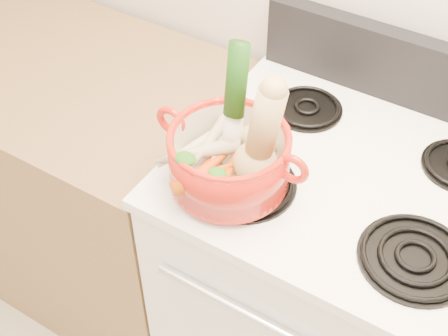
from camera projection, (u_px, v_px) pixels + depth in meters
The scene contains 23 objects.
stove_body at pixel (330, 298), 1.72m from camera, with size 0.76×0.65×0.92m, color white.
cooktop at pixel (355, 178), 1.38m from camera, with size 0.78×0.67×0.03m, color white.
control_backsplash at pixel (411, 71), 1.49m from camera, with size 0.76×0.05×0.18m, color black.
oven_handle at pixel (278, 331), 1.29m from camera, with size 0.02×0.02×0.60m, color silver.
counter_left at pixel (43, 159), 2.13m from camera, with size 1.36×0.65×0.90m, color olive.
burner_front_left at pixel (245, 182), 1.34m from camera, with size 0.22×0.22×0.02m, color black.
burner_front_right at pixel (415, 257), 1.20m from camera, with size 0.22×0.22×0.02m, color black.
burner_back_left at pixel (307, 107), 1.52m from camera, with size 0.17×0.17×0.02m, color black.
dutch_oven at pixel (229, 159), 1.29m from camera, with size 0.25×0.25×0.12m, color #B41B0F.
pot_handle_left at pixel (171, 120), 1.31m from camera, with size 0.07×0.07×0.02m, color #B41B0F.
pot_handle_right at pixel (292, 169), 1.21m from camera, with size 0.07×0.07×0.02m, color #B41B0F.
squash at pixel (257, 134), 1.22m from camera, with size 0.10×0.10×0.25m, color tan, non-canonical shape.
leek at pixel (232, 106), 1.25m from camera, with size 0.04×0.04×0.29m, color silver.
ginger at pixel (256, 140), 1.35m from camera, with size 0.09×0.07×0.05m, color tan.
parsnip_0 at pixel (212, 138), 1.36m from camera, with size 0.04×0.04×0.23m, color beige.
parsnip_1 at pixel (195, 145), 1.33m from camera, with size 0.04×0.04×0.18m, color #EFE7C2.
parsnip_2 at pixel (223, 137), 1.34m from camera, with size 0.05×0.05×0.20m, color beige.
parsnip_3 at pixel (197, 151), 1.30m from camera, with size 0.04×0.04×0.18m, color beige.
parsnip_4 at pixel (217, 131), 1.33m from camera, with size 0.04×0.04×0.22m, color beige.
carrot_0 at pixel (203, 170), 1.30m from camera, with size 0.03×0.03×0.15m, color #C34009.
carrot_1 at pixel (207, 170), 1.29m from camera, with size 0.03×0.03×0.16m, color #D6530A.
carrot_2 at pixel (228, 173), 1.27m from camera, with size 0.03×0.03×0.16m, color #BD3609.
carrot_3 at pixel (207, 176), 1.26m from camera, with size 0.03×0.03×0.15m, color #D7500A.
Camera 1 is at (0.26, 0.42, 1.93)m, focal length 50.00 mm.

